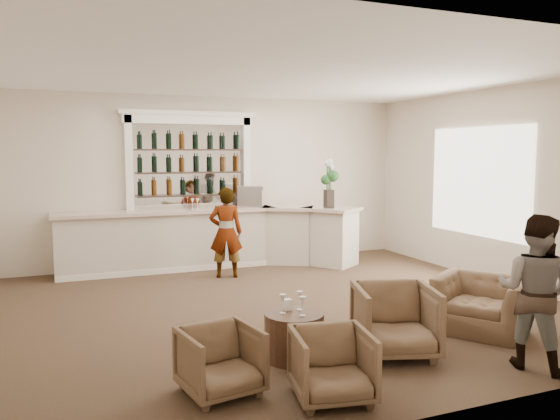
{
  "coord_description": "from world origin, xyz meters",
  "views": [
    {
      "loc": [
        -2.84,
        -7.07,
        2.2
      ],
      "look_at": [
        0.37,
        0.9,
        1.3
      ],
      "focal_mm": 35.0,
      "sensor_mm": 36.0,
      "label": 1
    }
  ],
  "objects_px": {
    "armchair_right": "(395,320)",
    "espresso_machine": "(249,196)",
    "armchair_far": "(482,304)",
    "sommelier": "(226,232)",
    "flower_vase": "(329,181)",
    "bar_counter": "(213,238)",
    "cocktail_table": "(294,336)",
    "guest": "(535,291)",
    "armchair_center": "(332,365)",
    "armchair_left": "(220,361)"
  },
  "relations": [
    {
      "from": "armchair_right",
      "to": "espresso_machine",
      "type": "height_order",
      "value": "espresso_machine"
    },
    {
      "from": "armchair_right",
      "to": "armchair_far",
      "type": "relative_size",
      "value": 0.82
    },
    {
      "from": "sommelier",
      "to": "armchair_far",
      "type": "height_order",
      "value": "sommelier"
    },
    {
      "from": "sommelier",
      "to": "flower_vase",
      "type": "relative_size",
      "value": 1.71
    },
    {
      "from": "bar_counter",
      "to": "cocktail_table",
      "type": "height_order",
      "value": "bar_counter"
    },
    {
      "from": "guest",
      "to": "armchair_far",
      "type": "relative_size",
      "value": 1.52
    },
    {
      "from": "bar_counter",
      "to": "espresso_machine",
      "type": "relative_size",
      "value": 12.04
    },
    {
      "from": "flower_vase",
      "to": "armchair_center",
      "type": "bearing_deg",
      "value": -116.68
    },
    {
      "from": "cocktail_table",
      "to": "guest",
      "type": "xyz_separation_m",
      "value": [
        2.19,
        -1.12,
        0.54
      ]
    },
    {
      "from": "armchair_right",
      "to": "espresso_machine",
      "type": "distance_m",
      "value": 5.33
    },
    {
      "from": "armchair_center",
      "to": "armchair_left",
      "type": "bearing_deg",
      "value": 162.38
    },
    {
      "from": "bar_counter",
      "to": "guest",
      "type": "height_order",
      "value": "guest"
    },
    {
      "from": "armchair_center",
      "to": "armchair_right",
      "type": "distance_m",
      "value": 1.34
    },
    {
      "from": "cocktail_table",
      "to": "armchair_right",
      "type": "distance_m",
      "value": 1.12
    },
    {
      "from": "sommelier",
      "to": "flower_vase",
      "type": "xyz_separation_m",
      "value": [
        2.12,
        0.17,
        0.86
      ]
    },
    {
      "from": "armchair_far",
      "to": "guest",
      "type": "bearing_deg",
      "value": -49.76
    },
    {
      "from": "armchair_left",
      "to": "flower_vase",
      "type": "height_order",
      "value": "flower_vase"
    },
    {
      "from": "bar_counter",
      "to": "armchair_left",
      "type": "height_order",
      "value": "bar_counter"
    },
    {
      "from": "cocktail_table",
      "to": "guest",
      "type": "height_order",
      "value": "guest"
    },
    {
      "from": "bar_counter",
      "to": "sommelier",
      "type": "relative_size",
      "value": 3.57
    },
    {
      "from": "armchair_right",
      "to": "flower_vase",
      "type": "distance_m",
      "value": 4.9
    },
    {
      "from": "guest",
      "to": "cocktail_table",
      "type": "bearing_deg",
      "value": 35.09
    },
    {
      "from": "sommelier",
      "to": "armchair_center",
      "type": "relative_size",
      "value": 2.3
    },
    {
      "from": "armchair_right",
      "to": "guest",
      "type": "bearing_deg",
      "value": -18.0
    },
    {
      "from": "armchair_right",
      "to": "flower_vase",
      "type": "bearing_deg",
      "value": 89.46
    },
    {
      "from": "guest",
      "to": "armchair_center",
      "type": "relative_size",
      "value": 2.27
    },
    {
      "from": "guest",
      "to": "espresso_machine",
      "type": "xyz_separation_m",
      "value": [
        -1.01,
        6.06,
        0.55
      ]
    },
    {
      "from": "guest",
      "to": "armchair_center",
      "type": "distance_m",
      "value": 2.32
    },
    {
      "from": "armchair_left",
      "to": "armchair_right",
      "type": "distance_m",
      "value": 2.04
    },
    {
      "from": "armchair_left",
      "to": "cocktail_table",
      "type": "bearing_deg",
      "value": 19.46
    },
    {
      "from": "cocktail_table",
      "to": "flower_vase",
      "type": "distance_m",
      "value": 5.09
    },
    {
      "from": "armchair_center",
      "to": "armchair_far",
      "type": "xyz_separation_m",
      "value": [
        2.59,
        0.99,
        0.02
      ]
    },
    {
      "from": "sommelier",
      "to": "armchair_center",
      "type": "height_order",
      "value": "sommelier"
    },
    {
      "from": "flower_vase",
      "to": "armchair_left",
      "type": "bearing_deg",
      "value": -126.64
    },
    {
      "from": "armchair_left",
      "to": "armchair_right",
      "type": "height_order",
      "value": "armchair_right"
    },
    {
      "from": "armchair_left",
      "to": "bar_counter",
      "type": "bearing_deg",
      "value": 65.95
    },
    {
      "from": "armchair_left",
      "to": "flower_vase",
      "type": "xyz_separation_m",
      "value": [
        3.51,
        4.72,
        1.36
      ]
    },
    {
      "from": "armchair_center",
      "to": "armchair_far",
      "type": "distance_m",
      "value": 2.77
    },
    {
      "from": "espresso_machine",
      "to": "flower_vase",
      "type": "xyz_separation_m",
      "value": [
        1.36,
        -0.75,
        0.32
      ]
    },
    {
      "from": "espresso_machine",
      "to": "flower_vase",
      "type": "distance_m",
      "value": 1.59
    },
    {
      "from": "cocktail_table",
      "to": "guest",
      "type": "distance_m",
      "value": 2.52
    },
    {
      "from": "guest",
      "to": "espresso_machine",
      "type": "bearing_deg",
      "value": -18.23
    },
    {
      "from": "armchair_far",
      "to": "espresso_machine",
      "type": "distance_m",
      "value": 5.24
    },
    {
      "from": "armchair_center",
      "to": "armchair_right",
      "type": "xyz_separation_m",
      "value": [
        1.14,
        0.71,
        0.07
      ]
    },
    {
      "from": "sommelier",
      "to": "espresso_machine",
      "type": "height_order",
      "value": "sommelier"
    },
    {
      "from": "cocktail_table",
      "to": "armchair_far",
      "type": "height_order",
      "value": "armchair_far"
    },
    {
      "from": "sommelier",
      "to": "guest",
      "type": "relative_size",
      "value": 1.01
    },
    {
      "from": "sommelier",
      "to": "armchair_center",
      "type": "distance_m",
      "value": 5.08
    },
    {
      "from": "cocktail_table",
      "to": "sommelier",
      "type": "distance_m",
      "value": 4.06
    },
    {
      "from": "armchair_left",
      "to": "espresso_machine",
      "type": "xyz_separation_m",
      "value": [
        2.15,
        5.47,
        1.04
      ]
    }
  ]
}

